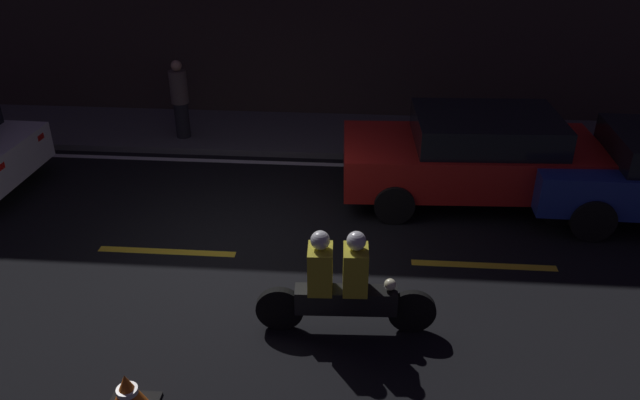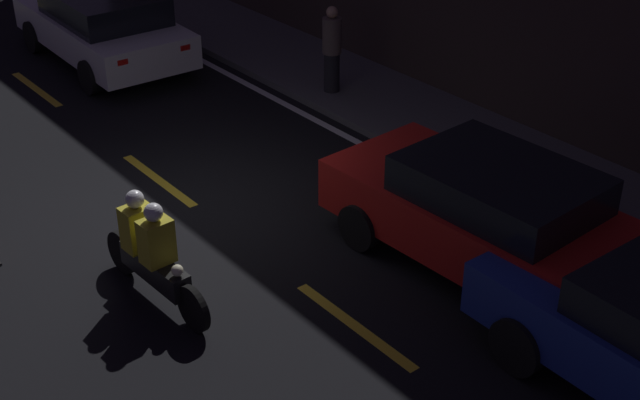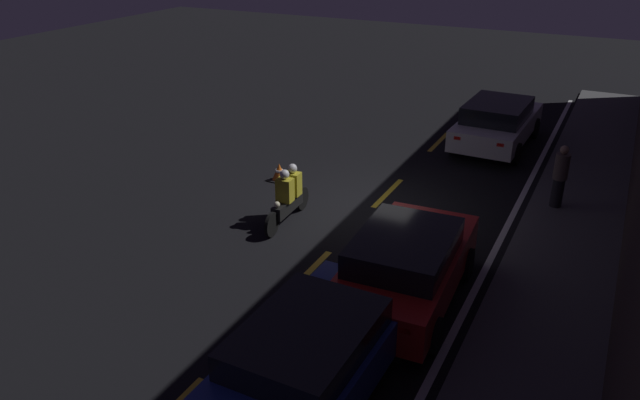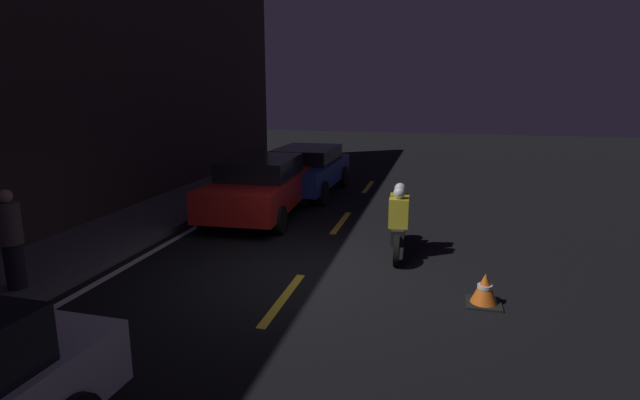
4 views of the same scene
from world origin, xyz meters
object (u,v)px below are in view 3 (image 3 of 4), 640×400
at_px(sedan_white, 497,122).
at_px(motorcycle, 288,196).
at_px(sedan_blue, 312,355).
at_px(taxi_red, 406,265).
at_px(pedestrian, 560,176).
at_px(traffic_cone_near, 279,172).

height_order(sedan_white, motorcycle, sedan_white).
xyz_separation_m(sedan_blue, motorcycle, (-4.97, -3.20, -0.12)).
distance_m(sedan_white, taxi_red, 9.50).
xyz_separation_m(motorcycle, pedestrian, (-3.42, 5.52, 0.27)).
bearing_deg(sedan_white, taxi_red, -175.83).
bearing_deg(motorcycle, pedestrian, 119.10).
distance_m(sedan_white, traffic_cone_near, 7.16).
relative_size(sedan_white, taxi_red, 1.06).
bearing_deg(motorcycle, sedan_white, 154.48).
bearing_deg(taxi_red, sedan_blue, 170.45).
distance_m(motorcycle, traffic_cone_near, 2.55).
relative_size(sedan_blue, pedestrian, 2.79).
distance_m(traffic_cone_near, pedestrian, 7.13).
height_order(taxi_red, motorcycle, taxi_red).
bearing_deg(taxi_red, traffic_cone_near, 48.48).
relative_size(taxi_red, sedan_blue, 0.97).
height_order(taxi_red, sedan_blue, taxi_red).
relative_size(traffic_cone_near, pedestrian, 0.33).
relative_size(sedan_blue, traffic_cone_near, 8.46).
relative_size(sedan_white, pedestrian, 2.86).
bearing_deg(taxi_red, motorcycle, 58.33).
relative_size(taxi_red, motorcycle, 1.97).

